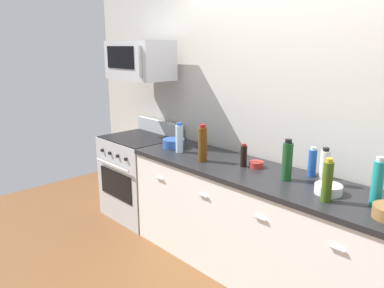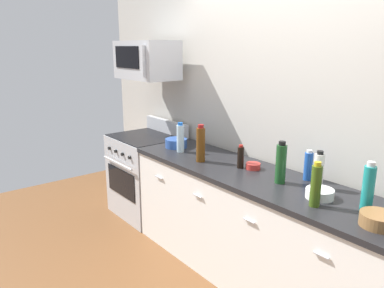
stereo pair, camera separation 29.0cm
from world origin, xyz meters
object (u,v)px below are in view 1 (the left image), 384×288
object	(u,v)px
bottle_water_clear	(179,138)
bottle_wine_green	(287,161)
bowl_white_ceramic	(328,189)
microwave	(140,60)
bottle_soy_sauce_dark	(244,156)
bottle_wine_amber	(203,144)
bottle_vinegar_white	(324,167)
bowl_blue_mixing	(174,143)
bottle_soda_blue	(312,163)
range_oven	(141,176)
bottle_olive_oil	(327,181)
bottle_sparkling_teal	(377,183)
bowl_red_small	(256,164)

from	to	relation	value
bottle_water_clear	bottle_wine_green	bearing A→B (deg)	3.70
bowl_white_ceramic	microwave	bearing A→B (deg)	178.39
bottle_soy_sauce_dark	bottle_wine_amber	bearing A→B (deg)	-157.63
bottle_vinegar_white	bowl_blue_mixing	world-z (taller)	bottle_vinegar_white
bottle_water_clear	bottle_soda_blue	world-z (taller)	bottle_water_clear
bottle_wine_green	range_oven	bearing A→B (deg)	-179.82
bottle_olive_oil	bowl_white_ceramic	xyz separation A→B (m)	(-0.05, 0.14, -0.10)
range_oven	bottle_vinegar_white	bearing A→B (deg)	3.47
bottle_olive_oil	bottle_soy_sauce_dark	distance (m)	0.84
bottle_water_clear	bottle_soy_sauce_dark	world-z (taller)	bottle_water_clear
bottle_water_clear	bowl_white_ceramic	world-z (taller)	bottle_water_clear
microwave	bottle_olive_oil	distance (m)	2.37
microwave	bowl_white_ceramic	world-z (taller)	microwave
bottle_vinegar_white	bottle_soda_blue	bearing A→B (deg)	147.60
bottle_wine_amber	bottle_soda_blue	world-z (taller)	bottle_wine_amber
bottle_soda_blue	bottle_olive_oil	world-z (taller)	bottle_olive_oil
bottle_water_clear	bowl_blue_mixing	world-z (taller)	bottle_water_clear
microwave	bottle_soy_sauce_dark	distance (m)	1.62
bottle_wine_amber	range_oven	bearing A→B (deg)	174.11
bottle_wine_green	bowl_blue_mixing	size ratio (longest dim) A/B	1.45
bottle_vinegar_white	microwave	bearing A→B (deg)	-177.75
bottle_wine_amber	bottle_sparkling_teal	bearing A→B (deg)	5.27
bottle_olive_oil	bottle_vinegar_white	size ratio (longest dim) A/B	1.06
bottle_olive_oil	bowl_blue_mixing	xyz separation A→B (m)	(-1.68, 0.15, -0.09)
bottle_wine_amber	bottle_vinegar_white	xyz separation A→B (m)	(1.00, 0.24, -0.03)
microwave	bowl_red_small	world-z (taller)	microwave
range_oven	bottle_vinegar_white	size ratio (longest dim) A/B	3.90
bottle_water_clear	bowl_blue_mixing	distance (m)	0.19
bottle_olive_oil	bowl_red_small	size ratio (longest dim) A/B	2.42
bottle_olive_oil	bottle_soda_blue	bearing A→B (deg)	129.64
bottle_vinegar_white	bowl_red_small	size ratio (longest dim) A/B	2.28
bottle_wine_green	bowl_red_small	world-z (taller)	bottle_wine_green
bowl_white_ceramic	bottle_vinegar_white	bearing A→B (deg)	127.95
bottle_water_clear	bottle_vinegar_white	world-z (taller)	bottle_water_clear
bowl_white_ceramic	bowl_red_small	distance (m)	0.69
bottle_sparkling_teal	bowl_blue_mixing	distance (m)	1.92
bottle_olive_oil	bottle_soy_sauce_dark	bearing A→B (deg)	167.49
bottle_soy_sauce_dark	bowl_red_small	xyz separation A→B (m)	(0.08, 0.06, -0.07)
bottle_sparkling_teal	bottle_soy_sauce_dark	bearing A→B (deg)	179.40
bottle_olive_oil	bowl_white_ceramic	size ratio (longest dim) A/B	1.58
bottle_soda_blue	bowl_white_ceramic	size ratio (longest dim) A/B	1.26
microwave	bottle_soda_blue	world-z (taller)	microwave
bottle_vinegar_white	range_oven	bearing A→B (deg)	-176.53
bottle_sparkling_teal	bowl_blue_mixing	xyz separation A→B (m)	(-1.92, -0.02, -0.10)
range_oven	bottle_wine_amber	world-z (taller)	bottle_wine_amber
bottle_wine_amber	bottle_soy_sauce_dark	bearing A→B (deg)	22.37
bottle_olive_oil	bowl_blue_mixing	size ratio (longest dim) A/B	1.34
range_oven	bottle_wine_amber	xyz separation A→B (m)	(1.10, -0.11, 0.61)
microwave	bottle_wine_green	distance (m)	1.99
range_oven	bottle_vinegar_white	xyz separation A→B (m)	(2.10, 0.13, 0.58)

